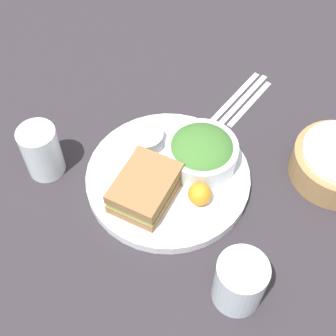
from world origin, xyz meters
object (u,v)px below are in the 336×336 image
(sandwich, at_px, (145,188))
(spoon, at_px, (250,103))
(salad_bowl, at_px, (201,152))
(water_glass, at_px, (42,151))
(fork, at_px, (236,96))
(plate, at_px, (168,177))
(knife, at_px, (243,100))
(dressing_cup, at_px, (146,139))
(drink_glass, at_px, (240,282))

(sandwich, relative_size, spoon, 0.83)
(salad_bowl, height_order, water_glass, water_glass)
(fork, bearing_deg, spoon, -90.00)
(plate, xyz_separation_m, knife, (-0.25, 0.08, -0.01))
(dressing_cup, relative_size, knife, 0.36)
(salad_bowl, relative_size, fork, 0.76)
(dressing_cup, bearing_deg, salad_bowl, 88.78)
(fork, distance_m, knife, 0.02)
(dressing_cup, distance_m, drink_glass, 0.33)
(plate, height_order, spoon, plate)
(dressing_cup, relative_size, water_glass, 0.63)
(sandwich, height_order, knife, sandwich)
(salad_bowl, bearing_deg, water_glass, -69.57)
(sandwich, distance_m, drink_glass, 0.23)
(water_glass, bearing_deg, plate, 102.73)
(spoon, bearing_deg, knife, 90.00)
(knife, bearing_deg, plate, -180.00)
(drink_glass, xyz_separation_m, water_glass, (-0.12, -0.41, 0.00))
(sandwich, xyz_separation_m, drink_glass, (0.11, 0.20, 0.00))
(dressing_cup, height_order, fork, dressing_cup)
(dressing_cup, bearing_deg, knife, 143.88)
(salad_bowl, relative_size, knife, 0.72)
(spoon, bearing_deg, water_glass, 150.13)
(salad_bowl, distance_m, knife, 0.21)
(drink_glass, height_order, knife, drink_glass)
(salad_bowl, xyz_separation_m, spoon, (-0.20, 0.05, -0.05))
(drink_glass, distance_m, spoon, 0.43)
(salad_bowl, xyz_separation_m, water_glass, (0.10, -0.28, 0.00))
(salad_bowl, distance_m, water_glass, 0.30)
(knife, height_order, spoon, same)
(sandwich, height_order, salad_bowl, salad_bowl)
(dressing_cup, relative_size, spoon, 0.42)
(drink_glass, bearing_deg, sandwich, -119.62)
(dressing_cup, distance_m, knife, 0.25)
(sandwich, xyz_separation_m, fork, (-0.32, 0.09, -0.04))
(salad_bowl, relative_size, water_glass, 1.27)
(drink_glass, distance_m, fork, 0.45)
(spoon, bearing_deg, fork, 90.00)
(plate, bearing_deg, dressing_cup, -129.66)
(dressing_cup, xyz_separation_m, spoon, (-0.19, 0.16, -0.03))
(knife, xyz_separation_m, spoon, (0.01, 0.02, 0.00))
(plate, bearing_deg, fork, 166.21)
(dressing_cup, height_order, water_glass, water_glass)
(plate, height_order, salad_bowl, salad_bowl)
(spoon, bearing_deg, drink_glass, -151.37)
(knife, bearing_deg, water_glass, 152.19)
(knife, bearing_deg, drink_glass, -149.30)
(salad_bowl, distance_m, drink_glass, 0.26)
(drink_glass, height_order, spoon, drink_glass)
(drink_glass, bearing_deg, salad_bowl, -149.57)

